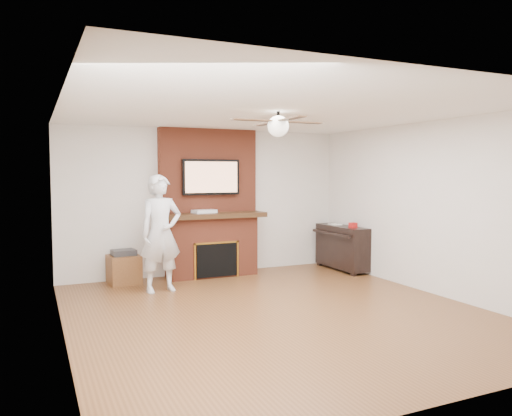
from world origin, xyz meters
name	(u,v)px	position (x,y,z in m)	size (l,w,h in m)	color
room_shell	(278,213)	(0.00, 0.00, 1.25)	(5.36, 5.86, 2.86)	#58341A
fireplace	(210,217)	(0.00, 2.55, 1.00)	(1.78, 0.64, 2.50)	brown
tv	(211,177)	(0.00, 2.50, 1.68)	(1.00, 0.08, 0.60)	black
ceiling_fan	(278,125)	(0.00, 0.00, 2.33)	(1.21, 1.21, 0.31)	black
person	(161,233)	(-1.06, 1.71, 0.86)	(0.63, 0.42, 1.73)	silver
side_table	(124,268)	(-1.47, 2.48, 0.25)	(0.51, 0.51, 0.54)	brown
piano	(342,246)	(2.31, 2.00, 0.43)	(0.46, 1.22, 0.89)	black
cable_box	(204,211)	(-0.14, 2.45, 1.11)	(0.39, 0.22, 0.06)	silver
candle_orange	(202,275)	(-0.25, 2.29, 0.06)	(0.07, 0.07, 0.12)	gold
candle_green	(218,274)	(0.06, 2.36, 0.04)	(0.07, 0.07, 0.09)	#398F44
candle_cream	(215,274)	(0.00, 2.36, 0.05)	(0.08, 0.08, 0.10)	beige
candle_blue	(231,274)	(0.27, 2.29, 0.04)	(0.06, 0.06, 0.09)	teal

